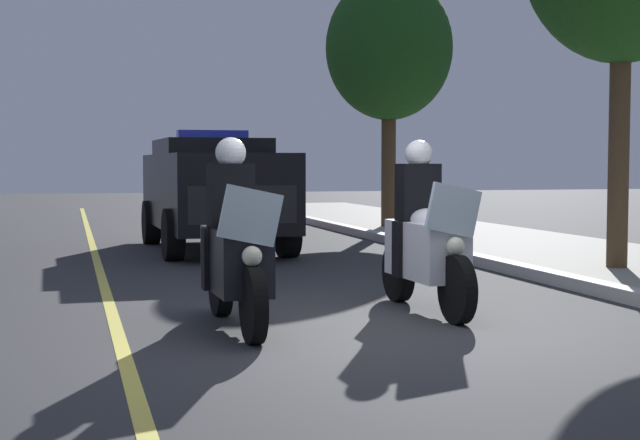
% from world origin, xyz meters
% --- Properties ---
extents(ground_plane, '(80.00, 80.00, 0.00)m').
position_xyz_m(ground_plane, '(0.00, 0.00, 0.00)').
color(ground_plane, '#333335').
extents(lane_stripe_center, '(48.00, 0.12, 0.01)m').
position_xyz_m(lane_stripe_center, '(0.00, -2.10, 0.00)').
color(lane_stripe_center, '#E0D14C').
rests_on(lane_stripe_center, ground).
extents(police_motorcycle_lead_left, '(2.14, 0.57, 1.72)m').
position_xyz_m(police_motorcycle_lead_left, '(-0.44, -1.06, 0.70)').
color(police_motorcycle_lead_left, black).
rests_on(police_motorcycle_lead_left, ground).
extents(police_motorcycle_lead_right, '(2.14, 0.57, 1.72)m').
position_xyz_m(police_motorcycle_lead_right, '(-0.88, 0.93, 0.70)').
color(police_motorcycle_lead_right, black).
rests_on(police_motorcycle_lead_right, ground).
extents(police_suv, '(4.95, 2.17, 2.05)m').
position_xyz_m(police_suv, '(-8.04, -0.11, 1.07)').
color(police_suv, black).
rests_on(police_suv, ground).
extents(cyclist_background, '(1.76, 0.33, 1.69)m').
position_xyz_m(cyclist_background, '(-12.44, 1.78, 0.84)').
color(cyclist_background, black).
rests_on(cyclist_background, ground).
extents(tree_far_back, '(2.78, 2.78, 5.49)m').
position_xyz_m(tree_far_back, '(-11.64, 4.31, 3.98)').
color(tree_far_back, '#42301E').
rests_on(tree_far_back, sidewalk_strip).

